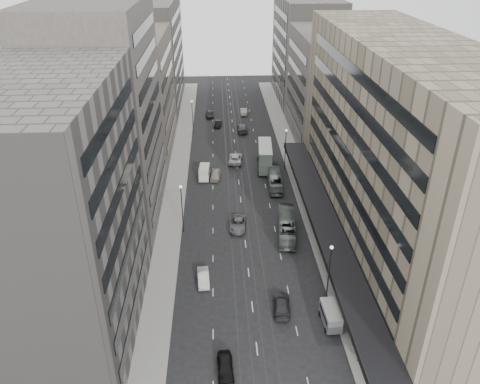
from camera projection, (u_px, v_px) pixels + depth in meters
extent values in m
plane|color=black|center=(249.00, 277.00, 64.79)|extent=(220.00, 220.00, 0.00)
cube|color=gray|center=(294.00, 162.00, 98.28)|extent=(4.00, 125.00, 0.15)
cube|color=gray|center=(179.00, 164.00, 97.19)|extent=(4.00, 125.00, 0.15)
cube|color=gray|center=(399.00, 151.00, 65.70)|extent=(15.00, 60.00, 30.00)
cube|color=black|center=(325.00, 220.00, 70.48)|extent=(4.40, 60.00, 0.50)
cube|color=#49443F|center=(328.00, 87.00, 105.82)|extent=(15.00, 28.00, 24.00)
cube|color=#67625D|center=(306.00, 50.00, 131.26)|extent=(15.00, 32.00, 28.00)
cube|color=#67625D|center=(54.00, 219.00, 49.67)|extent=(15.00, 28.00, 30.00)
cube|color=#49443F|center=(104.00, 117.00, 72.47)|extent=(15.00, 26.00, 34.00)
cube|color=#6D6254|center=(133.00, 95.00, 98.35)|extent=(15.00, 28.00, 25.00)
cube|color=#67625D|center=(151.00, 54.00, 126.67)|extent=(15.00, 38.00, 28.00)
cylinder|color=#262628|center=(329.00, 274.00, 58.94)|extent=(0.16, 0.16, 8.00)
sphere|color=silver|center=(332.00, 247.00, 57.00)|extent=(0.44, 0.44, 0.44)
cylinder|color=#262628|center=(285.00, 150.00, 94.12)|extent=(0.16, 0.16, 8.00)
sphere|color=silver|center=(286.00, 130.00, 92.18)|extent=(0.44, 0.44, 0.44)
cylinder|color=#262628|center=(182.00, 210.00, 73.01)|extent=(0.16, 0.16, 8.00)
sphere|color=silver|center=(181.00, 187.00, 71.07)|extent=(0.44, 0.44, 0.44)
cylinder|color=#262628|center=(193.00, 118.00, 110.83)|extent=(0.16, 0.16, 8.00)
sphere|color=silver|center=(192.00, 101.00, 108.89)|extent=(0.44, 0.44, 0.44)
imported|color=slate|center=(287.00, 226.00, 73.57)|extent=(3.73, 10.88, 2.97)
imported|color=gray|center=(275.00, 180.00, 88.08)|extent=(2.79, 9.92, 2.73)
cube|color=slate|center=(265.00, 161.00, 94.93)|extent=(3.22, 9.46, 2.38)
cube|color=slate|center=(265.00, 151.00, 93.88)|extent=(3.14, 9.09, 2.07)
cube|color=silver|center=(265.00, 146.00, 93.36)|extent=(3.22, 9.46, 0.12)
cylinder|color=black|center=(259.00, 173.00, 92.56)|extent=(0.36, 1.05, 1.03)
cylinder|color=black|center=(272.00, 173.00, 92.52)|extent=(0.36, 1.05, 1.03)
cylinder|color=black|center=(258.00, 159.00, 98.46)|extent=(0.36, 1.05, 1.03)
cylinder|color=black|center=(270.00, 159.00, 98.42)|extent=(0.36, 1.05, 1.03)
cube|color=slate|center=(330.00, 318.00, 56.47)|extent=(1.98, 4.41, 1.13)
cube|color=#A4A3A0|center=(331.00, 312.00, 55.99)|extent=(1.94, 4.32, 0.89)
cylinder|color=black|center=(326.00, 331.00, 55.41)|extent=(0.21, 0.65, 0.65)
cylinder|color=black|center=(341.00, 330.00, 55.55)|extent=(0.21, 0.65, 0.65)
cylinder|color=black|center=(320.00, 314.00, 57.93)|extent=(0.21, 0.65, 0.65)
cylinder|color=black|center=(334.00, 313.00, 58.07)|extent=(0.21, 0.65, 0.65)
cube|color=silver|center=(204.00, 174.00, 91.00)|extent=(2.13, 4.30, 1.29)
cube|color=beige|center=(204.00, 169.00, 90.45)|extent=(2.09, 4.21, 1.01)
cylinder|color=black|center=(199.00, 181.00, 90.09)|extent=(0.23, 0.68, 0.67)
cylinder|color=black|center=(209.00, 181.00, 90.08)|extent=(0.23, 0.68, 0.67)
cylinder|color=black|center=(200.00, 174.00, 92.53)|extent=(0.23, 0.68, 0.67)
cylinder|color=black|center=(210.00, 174.00, 92.51)|extent=(0.23, 0.68, 0.67)
imported|color=black|center=(225.00, 367.00, 50.17)|extent=(1.93, 4.40, 1.48)
imported|color=silver|center=(203.00, 278.00, 63.49)|extent=(1.81, 4.47, 1.44)
imported|color=slate|center=(238.00, 224.00, 75.52)|extent=(3.18, 5.65, 1.49)
imported|color=#2A2A2C|center=(282.00, 305.00, 58.74)|extent=(2.66, 5.41, 1.51)
imported|color=gray|center=(216.00, 175.00, 91.30)|extent=(2.38, 4.83, 1.58)
imported|color=black|center=(218.00, 124.00, 117.02)|extent=(2.05, 4.42, 1.40)
imported|color=silver|center=(235.00, 158.00, 98.15)|extent=(3.23, 6.00, 1.60)
imported|color=#4D4D4F|center=(242.00, 128.00, 113.95)|extent=(2.51, 5.97, 1.72)
imported|color=#252527|center=(210.00, 114.00, 123.21)|extent=(1.96, 4.79, 1.63)
imported|color=#B6AA97|center=(244.00, 111.00, 125.08)|extent=(1.89, 5.04, 1.64)
imported|color=black|center=(359.00, 354.00, 51.33)|extent=(0.77, 0.70, 1.78)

